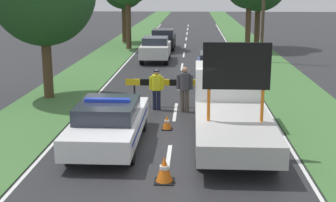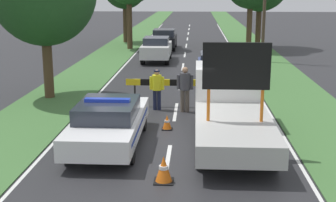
{
  "view_description": "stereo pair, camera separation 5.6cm",
  "coord_description": "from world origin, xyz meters",
  "px_view_note": "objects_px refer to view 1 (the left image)",
  "views": [
    {
      "loc": [
        0.64,
        -13.57,
        4.59
      ],
      "look_at": [
        -0.13,
        0.78,
        1.1
      ],
      "focal_mm": 50.0,
      "sensor_mm": 36.0,
      "label": 1
    },
    {
      "loc": [
        0.7,
        -13.56,
        4.59
      ],
      "look_at": [
        -0.13,
        0.78,
        1.1
      ],
      "focal_mm": 50.0,
      "sensor_mm": 36.0,
      "label": 2
    }
  ],
  "objects_px": {
    "road_barrier": "(169,84)",
    "queued_car_van_white": "(156,49)",
    "pedestrian_civilian": "(185,86)",
    "queued_car_hatch_blue": "(216,66)",
    "work_truck": "(230,105)",
    "traffic_cone_near_police": "(164,169)",
    "queued_car_sedan_black": "(163,39)",
    "traffic_cone_behind_barrier": "(201,103)",
    "traffic_cone_centre_front": "(247,105)",
    "traffic_cone_near_truck": "(167,122)",
    "police_officer": "(157,86)",
    "police_car": "(109,122)"
  },
  "relations": [
    {
      "from": "work_truck",
      "to": "queued_car_sedan_black",
      "type": "height_order",
      "value": "work_truck"
    },
    {
      "from": "road_barrier",
      "to": "work_truck",
      "type": "bearing_deg",
      "value": -60.12
    },
    {
      "from": "traffic_cone_near_truck",
      "to": "traffic_cone_behind_barrier",
      "type": "xyz_separation_m",
      "value": [
        1.15,
        2.66,
        0.02
      ]
    },
    {
      "from": "road_barrier",
      "to": "police_officer",
      "type": "relative_size",
      "value": 2.22
    },
    {
      "from": "police_car",
      "to": "queued_car_van_white",
      "type": "bearing_deg",
      "value": 92.44
    },
    {
      "from": "pedestrian_civilian",
      "to": "queued_car_hatch_blue",
      "type": "bearing_deg",
      "value": 104.98
    },
    {
      "from": "pedestrian_civilian",
      "to": "traffic_cone_near_truck",
      "type": "height_order",
      "value": "pedestrian_civilian"
    },
    {
      "from": "traffic_cone_centre_front",
      "to": "traffic_cone_near_truck",
      "type": "bearing_deg",
      "value": -141.23
    },
    {
      "from": "road_barrier",
      "to": "traffic_cone_behind_barrier",
      "type": "height_order",
      "value": "road_barrier"
    },
    {
      "from": "traffic_cone_near_police",
      "to": "queued_car_hatch_blue",
      "type": "distance_m",
      "value": 12.82
    },
    {
      "from": "work_truck",
      "to": "traffic_cone_near_police",
      "type": "xyz_separation_m",
      "value": [
        -1.84,
        -3.65,
        -0.69
      ]
    },
    {
      "from": "pedestrian_civilian",
      "to": "traffic_cone_near_truck",
      "type": "xyz_separation_m",
      "value": [
        -0.54,
        -2.31,
        -0.77
      ]
    },
    {
      "from": "queued_car_hatch_blue",
      "to": "queued_car_van_white",
      "type": "bearing_deg",
      "value": -60.7
    },
    {
      "from": "police_car",
      "to": "queued_car_sedan_black",
      "type": "relative_size",
      "value": 1.16
    },
    {
      "from": "road_barrier",
      "to": "queued_car_sedan_black",
      "type": "bearing_deg",
      "value": 95.34
    },
    {
      "from": "police_officer",
      "to": "queued_car_hatch_blue",
      "type": "distance_m",
      "value": 6.33
    },
    {
      "from": "work_truck",
      "to": "queued_car_van_white",
      "type": "bearing_deg",
      "value": -74.47
    },
    {
      "from": "police_car",
      "to": "queued_car_van_white",
      "type": "distance_m",
      "value": 16.3
    },
    {
      "from": "traffic_cone_near_truck",
      "to": "pedestrian_civilian",
      "type": "bearing_deg",
      "value": 76.87
    },
    {
      "from": "work_truck",
      "to": "traffic_cone_behind_barrier",
      "type": "distance_m",
      "value": 3.52
    },
    {
      "from": "police_officer",
      "to": "pedestrian_civilian",
      "type": "xyz_separation_m",
      "value": [
        1.08,
        -0.25,
        0.08
      ]
    },
    {
      "from": "police_car",
      "to": "traffic_cone_centre_front",
      "type": "distance_m",
      "value": 6.03
    },
    {
      "from": "traffic_cone_centre_front",
      "to": "traffic_cone_near_truck",
      "type": "xyz_separation_m",
      "value": [
        -2.88,
        -2.31,
        -0.05
      ]
    },
    {
      "from": "police_officer",
      "to": "queued_car_sedan_black",
      "type": "height_order",
      "value": "police_officer"
    },
    {
      "from": "pedestrian_civilian",
      "to": "traffic_cone_behind_barrier",
      "type": "bearing_deg",
      "value": 58.32
    },
    {
      "from": "work_truck",
      "to": "traffic_cone_near_police",
      "type": "distance_m",
      "value": 4.15
    },
    {
      "from": "traffic_cone_behind_barrier",
      "to": "queued_car_van_white",
      "type": "distance_m",
      "value": 12.28
    },
    {
      "from": "police_officer",
      "to": "traffic_cone_near_police",
      "type": "xyz_separation_m",
      "value": [
        0.72,
        -6.88,
        -0.6
      ]
    },
    {
      "from": "police_officer",
      "to": "traffic_cone_centre_front",
      "type": "xyz_separation_m",
      "value": [
        3.42,
        -0.25,
        -0.63
      ]
    },
    {
      "from": "police_officer",
      "to": "queued_car_sedan_black",
      "type": "xyz_separation_m",
      "value": [
        -0.93,
        18.41,
        -0.15
      ]
    },
    {
      "from": "pedestrian_civilian",
      "to": "traffic_cone_centre_front",
      "type": "relative_size",
      "value": 2.87
    },
    {
      "from": "pedestrian_civilian",
      "to": "queued_car_van_white",
      "type": "distance_m",
      "value": 12.5
    },
    {
      "from": "pedestrian_civilian",
      "to": "traffic_cone_centre_front",
      "type": "xyz_separation_m",
      "value": [
        2.34,
        0.0,
        -0.71
      ]
    },
    {
      "from": "work_truck",
      "to": "queued_car_hatch_blue",
      "type": "relative_size",
      "value": 1.53
    },
    {
      "from": "traffic_cone_near_truck",
      "to": "queued_car_hatch_blue",
      "type": "xyz_separation_m",
      "value": [
        1.97,
        8.36,
        0.51
      ]
    },
    {
      "from": "road_barrier",
      "to": "queued_car_van_white",
      "type": "relative_size",
      "value": 0.87
    },
    {
      "from": "police_car",
      "to": "road_barrier",
      "type": "bearing_deg",
      "value": 74.71
    },
    {
      "from": "road_barrier",
      "to": "queued_car_van_white",
      "type": "distance_m",
      "value": 11.62
    },
    {
      "from": "traffic_cone_near_truck",
      "to": "queued_car_hatch_blue",
      "type": "bearing_deg",
      "value": 76.72
    },
    {
      "from": "traffic_cone_centre_front",
      "to": "work_truck",
      "type": "bearing_deg",
      "value": -106.19
    },
    {
      "from": "queued_car_hatch_blue",
      "to": "traffic_cone_behind_barrier",
      "type": "bearing_deg",
      "value": 81.81
    },
    {
      "from": "pedestrian_civilian",
      "to": "queued_car_hatch_blue",
      "type": "distance_m",
      "value": 6.23
    },
    {
      "from": "queued_car_hatch_blue",
      "to": "queued_car_van_white",
      "type": "xyz_separation_m",
      "value": [
        -3.52,
        6.27,
        0.06
      ]
    },
    {
      "from": "police_car",
      "to": "queued_car_hatch_blue",
      "type": "relative_size",
      "value": 1.2
    },
    {
      "from": "police_car",
      "to": "police_officer",
      "type": "xyz_separation_m",
      "value": [
        1.09,
        4.23,
        0.22
      ]
    },
    {
      "from": "police_car",
      "to": "traffic_cone_behind_barrier",
      "type": "bearing_deg",
      "value": 60.03
    },
    {
      "from": "road_barrier",
      "to": "pedestrian_civilian",
      "type": "relative_size",
      "value": 2.01
    },
    {
      "from": "road_barrier",
      "to": "traffic_cone_near_police",
      "type": "xyz_separation_m",
      "value": [
        0.25,
        -7.42,
        -0.58
      ]
    },
    {
      "from": "work_truck",
      "to": "traffic_cone_near_police",
      "type": "relative_size",
      "value": 9.61
    },
    {
      "from": "queued_car_van_white",
      "to": "queued_car_sedan_black",
      "type": "bearing_deg",
      "value": -90.67
    }
  ]
}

